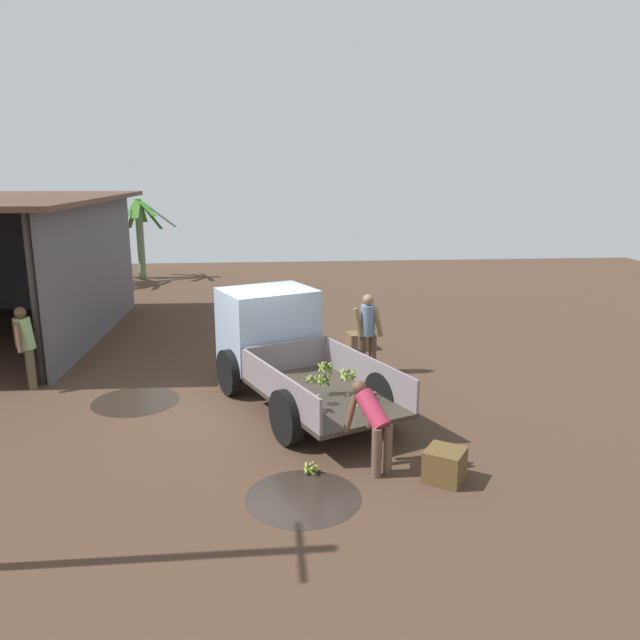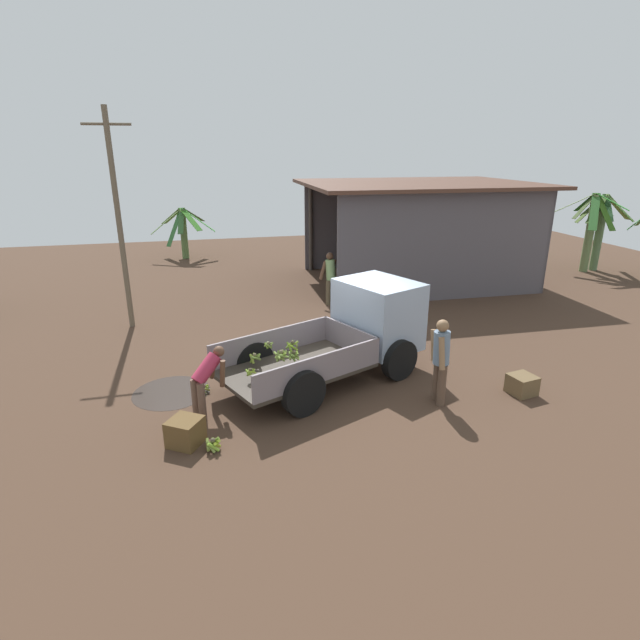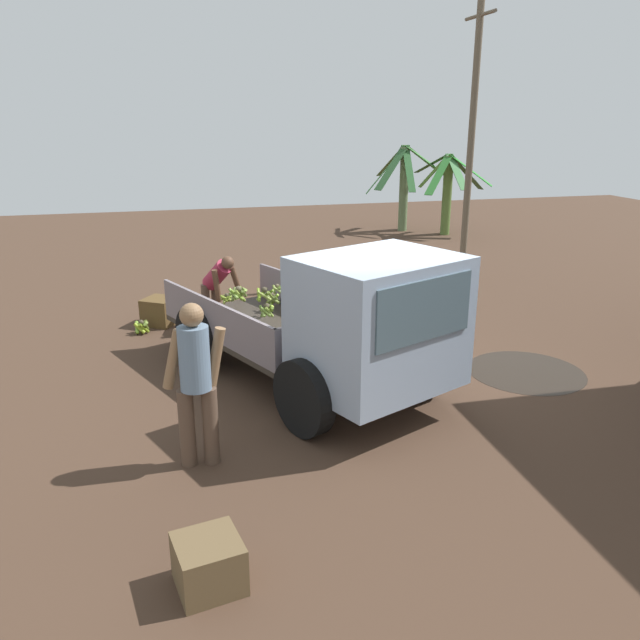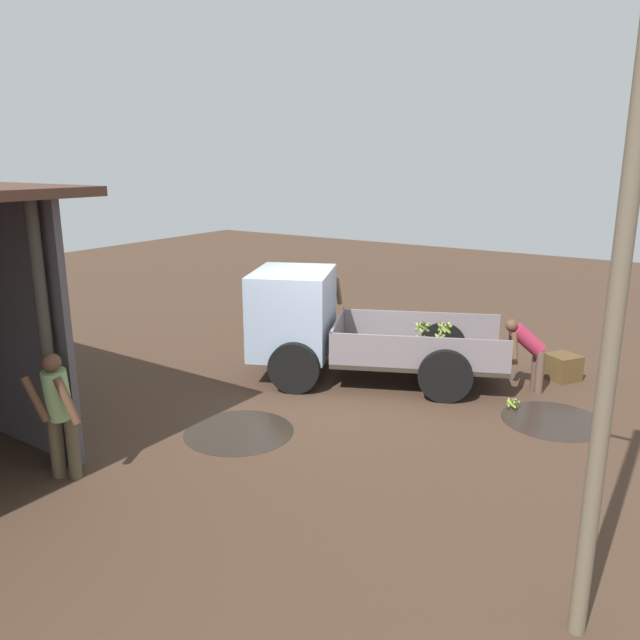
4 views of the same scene
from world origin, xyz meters
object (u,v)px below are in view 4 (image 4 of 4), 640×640
Objects in this scene: utility_pole at (618,289)px; person_worker_loading at (528,349)px; wooden_crate_1 at (265,322)px; person_foreground_visitor at (330,300)px; cargo_truck at (319,322)px; wooden_crate_0 at (562,367)px; banana_bunch_on_ground_1 at (513,403)px; banana_bunch_on_ground_0 at (542,364)px; person_bystander_near_shed at (59,410)px.

utility_pole reaches higher than person_worker_loading.
person_foreground_visitor is at bearing 177.88° from wooden_crate_1.
wooden_crate_1 is (2.82, -1.99, -0.83)m from cargo_truck.
wooden_crate_0 is at bearing -76.73° from utility_pole.
banana_bunch_on_ground_1 is at bearing -15.49° from person_foreground_visitor.
cargo_truck is 9.91× the size of wooden_crate_1.
person_foreground_visitor is 1.35× the size of person_worker_loading.
banana_bunch_on_ground_1 is at bearing 61.39° from person_worker_loading.
utility_pole is 11.89× the size of wooden_crate_1.
person_foreground_visitor is 3.37× the size of wooden_crate_0.
banana_bunch_on_ground_0 is at bearing -87.83° from banana_bunch_on_ground_1.
utility_pole is at bearing -40.66° from person_foreground_visitor.
person_bystander_near_shed is (-0.36, 6.93, -0.03)m from person_foreground_visitor.
person_foreground_visitor is 7.51× the size of banana_bunch_on_ground_1.
banana_bunch_on_ground_0 is 2.20m from banana_bunch_on_ground_1.
utility_pole is 4.51× the size of person_worker_loading.
banana_bunch_on_ground_0 is (-4.40, -0.66, -0.84)m from person_foreground_visitor.
person_worker_loading is 1.18m from wooden_crate_0.
utility_pole is 9.13m from person_foreground_visitor.
cargo_truck reaches higher than person_bystander_near_shed.
person_bystander_near_shed is at bearing 24.81° from person_worker_loading.
banana_bunch_on_ground_0 is at bearing -121.24° from person_worker_loading.
person_bystander_near_shed is (6.02, 0.73, -2.09)m from utility_pole.
person_foreground_visitor is at bearing 8.49° from banana_bunch_on_ground_0.
banana_bunch_on_ground_1 is (-4.13, -5.39, -0.84)m from person_bystander_near_shed.
person_bystander_near_shed is at bearing -83.56° from person_foreground_visitor.
person_foreground_visitor is at bearing -18.99° from banana_bunch_on_ground_1.
person_foreground_visitor is at bearing -86.98° from cargo_truck.
banana_bunch_on_ground_1 is (1.90, -4.65, -2.92)m from utility_pole.
person_worker_loading is 1.44m from banana_bunch_on_ground_0.
utility_pole is 10.73m from wooden_crate_1.
cargo_truck is 3.70m from person_worker_loading.
wooden_crate_1 is at bearing -37.25° from utility_pole.
cargo_truck reaches higher than person_worker_loading.
person_worker_loading is (1.95, -5.57, -2.26)m from utility_pole.
person_foreground_visitor is 4.53m from banana_bunch_on_ground_0.
utility_pole reaches higher than banana_bunch_on_ground_0.
person_worker_loading reaches higher than banana_bunch_on_ground_1.
banana_bunch_on_ground_0 reaches higher than banana_bunch_on_ground_1.
wooden_crate_1 is at bearing -14.26° from banana_bunch_on_ground_1.
wooden_crate_0 reaches higher than banana_bunch_on_ground_1.
person_foreground_visitor is 6.52× the size of banana_bunch_on_ground_0.
person_bystander_near_shed is (0.61, 5.01, -0.10)m from cargo_truck.
wooden_crate_0 is (-4.84, -0.33, -0.73)m from person_foreground_visitor.
utility_pole is (-5.41, 4.28, 1.99)m from cargo_truck.
banana_bunch_on_ground_1 is at bearing -67.84° from utility_pole.
person_bystander_near_shed is at bearing 6.96° from utility_pole.
cargo_truck is at bearing 6.13° from banana_bunch_on_ground_1.
person_bystander_near_shed is at bearing 52.54° from banana_bunch_on_ground_1.
wooden_crate_1 is at bearing 5.37° from banana_bunch_on_ground_0.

